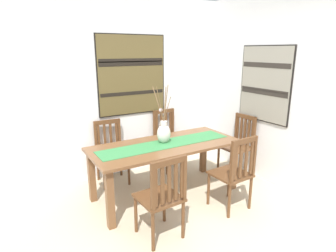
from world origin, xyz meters
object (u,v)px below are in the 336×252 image
at_px(centerpiece_vase, 164,132).
at_px(chair_0, 162,196).
at_px(painting_on_back_wall, 132,75).
at_px(chair_2, 168,139).
at_px(dining_table, 166,151).
at_px(painting_on_side_wall, 265,84).
at_px(chair_1, 111,151).
at_px(chair_4, 239,144).
at_px(chair_3, 234,172).

bearing_deg(centerpiece_vase, chair_0, -121.17).
bearing_deg(chair_0, painting_on_back_wall, 74.46).
bearing_deg(chair_2, chair_0, -122.77).
bearing_deg(centerpiece_vase, chair_2, 55.44).
xyz_separation_m(dining_table, centerpiece_vase, (0.00, 0.06, 0.25)).
relative_size(dining_table, painting_on_back_wall, 1.64).
bearing_deg(painting_on_side_wall, chair_1, 153.76).
height_order(chair_1, chair_4, chair_4).
xyz_separation_m(chair_0, chair_1, (0.02, 1.55, -0.01)).
bearing_deg(chair_2, chair_4, -42.84).
bearing_deg(painting_on_side_wall, chair_0, -164.71).
xyz_separation_m(dining_table, chair_1, (-0.48, 0.77, -0.14)).
distance_m(chair_2, painting_on_back_wall, 1.18).
bearing_deg(painting_on_back_wall, chair_4, -35.29).
relative_size(chair_3, painting_on_side_wall, 0.87).
bearing_deg(chair_0, dining_table, 57.25).
relative_size(chair_2, chair_3, 1.02).
xyz_separation_m(chair_0, chair_3, (1.02, 0.05, 0.00)).
xyz_separation_m(centerpiece_vase, painting_on_side_wall, (1.53, -0.28, 0.56)).
height_order(chair_0, chair_2, chair_2).
xyz_separation_m(centerpiece_vase, chair_0, (-0.51, -0.84, -0.38)).
bearing_deg(dining_table, chair_3, -54.77).
bearing_deg(chair_1, dining_table, -57.87).
xyz_separation_m(dining_table, chair_4, (1.34, 0.01, -0.13)).
xyz_separation_m(centerpiece_vase, chair_2, (0.50, 0.73, -0.38)).
bearing_deg(chair_0, painting_on_side_wall, 15.29).
relative_size(dining_table, centerpiece_vase, 2.57).
relative_size(chair_1, chair_3, 0.96).
relative_size(centerpiece_vase, chair_2, 0.79).
relative_size(chair_1, painting_on_side_wall, 0.84).
bearing_deg(dining_table, chair_0, -122.75).
height_order(chair_0, painting_on_back_wall, painting_on_back_wall).
bearing_deg(chair_3, chair_2, 90.55).
bearing_deg(chair_2, painting_on_side_wall, -44.52).
bearing_deg(painting_on_back_wall, chair_3, -72.57).
distance_m(painting_on_back_wall, painting_on_side_wall, 1.96).
distance_m(chair_0, chair_1, 1.55).
height_order(centerpiece_vase, chair_3, centerpiece_vase).
relative_size(chair_3, chair_4, 1.01).
bearing_deg(chair_2, painting_on_back_wall, 160.32).
bearing_deg(painting_on_side_wall, dining_table, 171.61).
distance_m(chair_0, chair_3, 1.02).
xyz_separation_m(chair_0, painting_on_side_wall, (2.04, 0.56, 0.94)).
bearing_deg(centerpiece_vase, chair_4, -1.86).
distance_m(chair_0, chair_2, 1.86).
relative_size(centerpiece_vase, chair_3, 0.81).
distance_m(chair_3, painting_on_side_wall, 1.48).
bearing_deg(painting_on_back_wall, chair_1, -156.32).
bearing_deg(dining_table, painting_on_side_wall, -8.39).
relative_size(dining_table, chair_4, 2.09).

